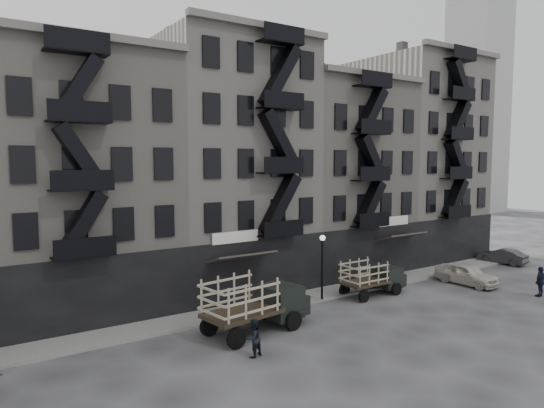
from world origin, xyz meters
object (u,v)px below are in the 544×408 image
stake_truck_east (373,275)px  policeman (540,282)px  pedestrian_mid (253,338)px  stake_truck_west (255,300)px  car_east (467,274)px  car_far (502,256)px

stake_truck_east → policeman: (8.93, -6.44, -0.36)m
pedestrian_mid → stake_truck_west: bearing=-139.5°
stake_truck_east → policeman: size_ratio=2.38×
stake_truck_west → pedestrian_mid: (-1.77, -2.68, -0.85)m
policeman → stake_truck_west: bearing=-16.7°
car_east → policeman: bearing=-77.1°
car_far → policeman: (-7.60, -7.19, 0.35)m
car_east → car_far: 9.24m
car_far → pedestrian_mid: bearing=2.2°
stake_truck_east → pedestrian_mid: stake_truck_east is taller
car_far → pedestrian_mid: 28.92m
stake_truck_west → pedestrian_mid: size_ratio=3.54×
stake_truck_west → policeman: 19.74m
car_east → car_far: bearing=13.6°
stake_truck_west → car_far: (26.72, 2.32, -1.08)m
car_east → policeman: policeman is taller
car_east → policeman: (1.27, -4.61, 0.23)m
car_east → policeman: size_ratio=2.26×
car_east → pedestrian_mid: pedestrian_mid is taller
pedestrian_mid → car_east: bearing=171.0°
policeman → car_far: bearing=-139.0°
policeman → pedestrian_mid: bearing=-8.4°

